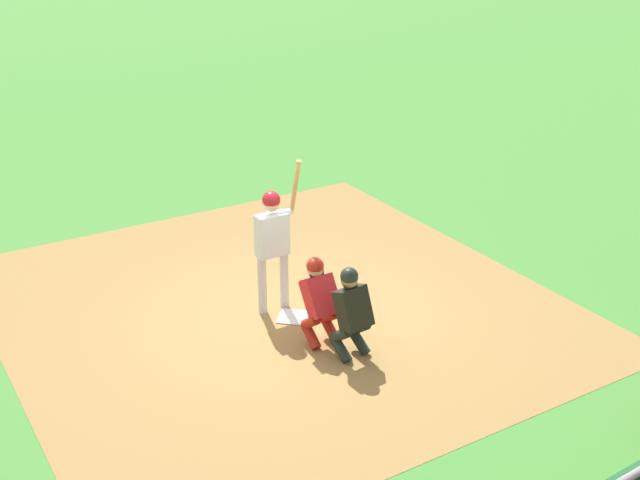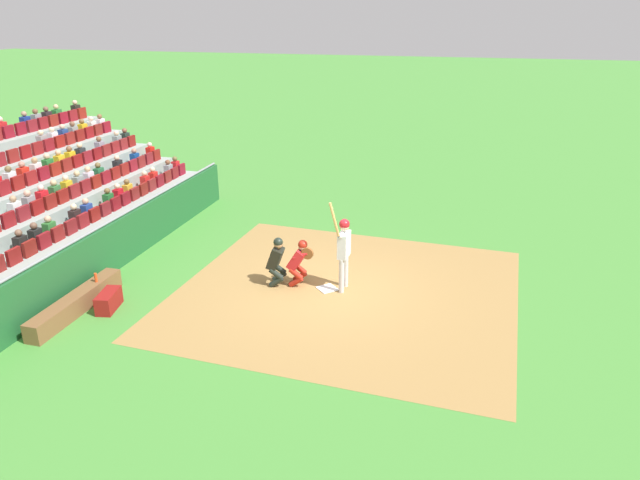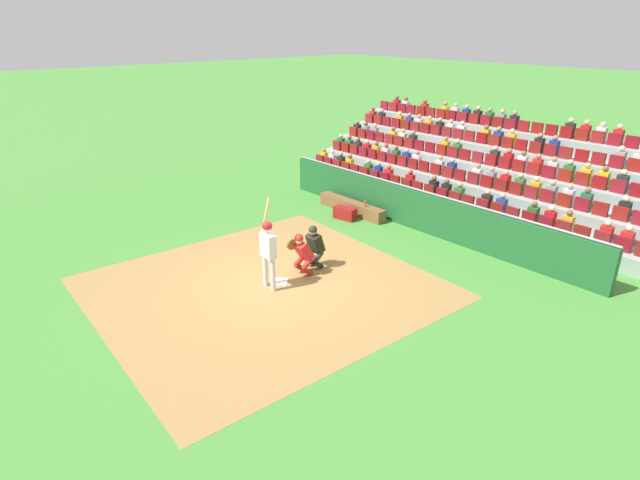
{
  "view_description": "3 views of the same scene",
  "coord_description": "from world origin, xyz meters",
  "px_view_note": "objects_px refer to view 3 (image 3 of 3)",
  "views": [
    {
      "loc": [
        -5.57,
        -8.88,
        5.81
      ],
      "look_at": [
        0.22,
        -0.36,
        1.32
      ],
      "focal_mm": 45.87,
      "sensor_mm": 36.0,
      "label": 1
    },
    {
      "loc": [
        12.7,
        3.25,
        6.55
      ],
      "look_at": [
        0.19,
        -0.14,
        1.39
      ],
      "focal_mm": 32.52,
      "sensor_mm": 36.0,
      "label": 2
    },
    {
      "loc": [
        -9.97,
        7.26,
        6.4
      ],
      "look_at": [
        -0.3,
        -1.2,
        0.99
      ],
      "focal_mm": 28.87,
      "sensor_mm": 36.0,
      "label": 3
    }
  ],
  "objects_px": {
    "catcher_crouching": "(302,252)",
    "water_bottle_on_bench": "(365,204)",
    "dugout_bench": "(352,207)",
    "batter_at_plate": "(268,247)",
    "home_plate_umpire": "(314,245)",
    "home_plate_marker": "(279,282)",
    "equipment_duffel_bag": "(345,213)"
  },
  "relations": [
    {
      "from": "home_plate_marker",
      "to": "batter_at_plate",
      "type": "relative_size",
      "value": 0.19
    },
    {
      "from": "batter_at_plate",
      "to": "dugout_bench",
      "type": "bearing_deg",
      "value": -64.23
    },
    {
      "from": "home_plate_marker",
      "to": "catcher_crouching",
      "type": "relative_size",
      "value": 0.35
    },
    {
      "from": "dugout_bench",
      "to": "equipment_duffel_bag",
      "type": "relative_size",
      "value": 3.75
    },
    {
      "from": "batter_at_plate",
      "to": "catcher_crouching",
      "type": "height_order",
      "value": "batter_at_plate"
    },
    {
      "from": "dugout_bench",
      "to": "batter_at_plate",
      "type": "bearing_deg",
      "value": 115.77
    },
    {
      "from": "water_bottle_on_bench",
      "to": "dugout_bench",
      "type": "bearing_deg",
      "value": -4.69
    },
    {
      "from": "home_plate_marker",
      "to": "equipment_duffel_bag",
      "type": "relative_size",
      "value": 0.54
    },
    {
      "from": "catcher_crouching",
      "to": "water_bottle_on_bench",
      "type": "relative_size",
      "value": 5.51
    },
    {
      "from": "home_plate_umpire",
      "to": "dugout_bench",
      "type": "distance_m",
      "value": 4.81
    },
    {
      "from": "water_bottle_on_bench",
      "to": "equipment_duffel_bag",
      "type": "bearing_deg",
      "value": 54.39
    },
    {
      "from": "catcher_crouching",
      "to": "dugout_bench",
      "type": "distance_m",
      "value": 5.35
    },
    {
      "from": "home_plate_umpire",
      "to": "home_plate_marker",
      "type": "bearing_deg",
      "value": 93.1
    },
    {
      "from": "catcher_crouching",
      "to": "batter_at_plate",
      "type": "bearing_deg",
      "value": 91.82
    },
    {
      "from": "dugout_bench",
      "to": "equipment_duffel_bag",
      "type": "bearing_deg",
      "value": 116.06
    },
    {
      "from": "batter_at_plate",
      "to": "home_plate_umpire",
      "type": "xyz_separation_m",
      "value": [
        0.16,
        -1.69,
        -0.47
      ]
    },
    {
      "from": "home_plate_marker",
      "to": "equipment_duffel_bag",
      "type": "height_order",
      "value": "equipment_duffel_bag"
    },
    {
      "from": "batter_at_plate",
      "to": "home_plate_umpire",
      "type": "bearing_deg",
      "value": -84.49
    },
    {
      "from": "batter_at_plate",
      "to": "home_plate_marker",
      "type": "bearing_deg",
      "value": -76.47
    },
    {
      "from": "water_bottle_on_bench",
      "to": "home_plate_umpire",
      "type": "bearing_deg",
      "value": 115.18
    },
    {
      "from": "home_plate_umpire",
      "to": "water_bottle_on_bench",
      "type": "xyz_separation_m",
      "value": [
        1.86,
        -3.96,
        -0.15
      ]
    },
    {
      "from": "catcher_crouching",
      "to": "water_bottle_on_bench",
      "type": "xyz_separation_m",
      "value": [
        1.99,
        -4.52,
        -0.15
      ]
    },
    {
      "from": "water_bottle_on_bench",
      "to": "catcher_crouching",
      "type": "bearing_deg",
      "value": 113.75
    },
    {
      "from": "home_plate_marker",
      "to": "catcher_crouching",
      "type": "bearing_deg",
      "value": -94.35
    },
    {
      "from": "home_plate_marker",
      "to": "water_bottle_on_bench",
      "type": "height_order",
      "value": "water_bottle_on_bench"
    },
    {
      "from": "home_plate_marker",
      "to": "batter_at_plate",
      "type": "xyz_separation_m",
      "value": [
        -0.09,
        0.38,
        1.17
      ]
    },
    {
      "from": "dugout_bench",
      "to": "catcher_crouching",
      "type": "bearing_deg",
      "value": 120.7
    },
    {
      "from": "water_bottle_on_bench",
      "to": "equipment_duffel_bag",
      "type": "distance_m",
      "value": 0.79
    },
    {
      "from": "home_plate_marker",
      "to": "equipment_duffel_bag",
      "type": "bearing_deg",
      "value": -63.36
    },
    {
      "from": "batter_at_plate",
      "to": "catcher_crouching",
      "type": "distance_m",
      "value": 1.23
    },
    {
      "from": "home_plate_marker",
      "to": "home_plate_umpire",
      "type": "relative_size",
      "value": 0.34
    },
    {
      "from": "dugout_bench",
      "to": "water_bottle_on_bench",
      "type": "xyz_separation_m",
      "value": [
        -0.73,
        0.06,
        0.33
      ]
    }
  ]
}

